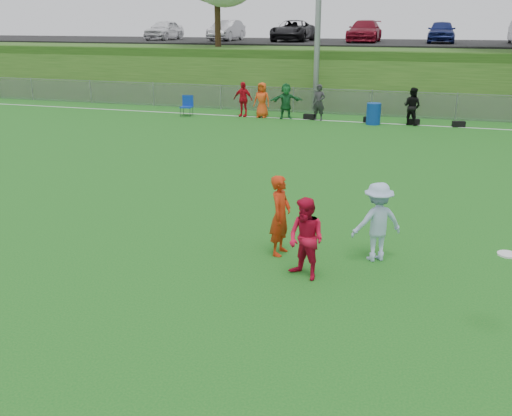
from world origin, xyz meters
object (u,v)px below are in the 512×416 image
at_px(player_blue, 377,222).
at_px(frisbee, 507,254).
at_px(player_red_left, 280,215).
at_px(recycling_bin, 373,114).
at_px(player_red_center, 306,239).

relative_size(player_blue, frisbee, 5.53).
xyz_separation_m(player_red_left, frisbee, (4.02, -2.05, 0.48)).
height_order(player_blue, recycling_bin, player_blue).
xyz_separation_m(player_red_left, player_red_center, (0.75, -0.98, -0.06)).
relative_size(player_red_left, player_blue, 1.04).
relative_size(player_red_center, frisbee, 5.33).
bearing_deg(player_blue, recycling_bin, -114.88).
distance_m(player_red_left, player_blue, 1.93).
height_order(player_red_left, player_red_center, player_red_left).
xyz_separation_m(player_blue, frisbee, (2.10, -2.32, 0.51)).
height_order(player_red_left, frisbee, player_red_left).
xyz_separation_m(player_red_center, frisbee, (3.27, -1.07, 0.54)).
relative_size(frisbee, recycling_bin, 0.30).
bearing_deg(player_red_center, player_red_left, 156.19).
bearing_deg(player_red_left, recycling_bin, 5.85).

